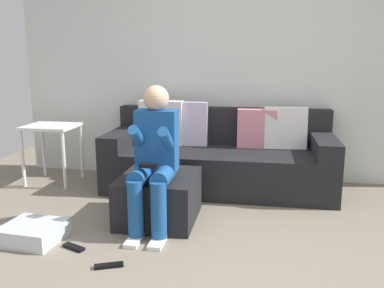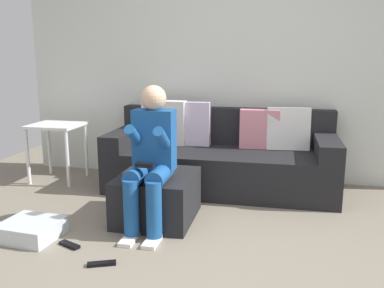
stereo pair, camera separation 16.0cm
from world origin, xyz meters
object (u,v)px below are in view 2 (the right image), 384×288
at_px(remote_near_ottoman, 102,264).
at_px(remote_by_storage_bin, 69,245).
at_px(storage_bin, 31,229).
at_px(person_seated, 151,155).
at_px(couch_sectional, 221,158).
at_px(side_table, 56,134).
at_px(remote_under_side_table, 23,221).
at_px(ottoman, 157,197).

distance_m(remote_near_ottoman, remote_by_storage_bin, 0.40).
bearing_deg(storage_bin, person_seated, 23.68).
xyz_separation_m(remote_near_ottoman, remote_by_storage_bin, (-0.35, 0.21, 0.00)).
bearing_deg(couch_sectional, remote_by_storage_bin, -118.38).
distance_m(couch_sectional, storage_bin, 1.98).
xyz_separation_m(couch_sectional, storage_bin, (-1.22, -1.53, -0.25)).
distance_m(side_table, remote_under_side_table, 1.30).
height_order(side_table, remote_by_storage_bin, side_table).
bearing_deg(ottoman, remote_by_storage_bin, -126.76).
xyz_separation_m(couch_sectional, remote_under_side_table, (-1.47, -1.28, -0.31)).
xyz_separation_m(side_table, remote_near_ottoman, (1.27, -1.69, -0.51)).
relative_size(storage_bin, remote_by_storage_bin, 2.30).
bearing_deg(remote_near_ottoman, remote_by_storage_bin, 126.34).
bearing_deg(side_table, person_seated, -36.26).
distance_m(person_seated, side_table, 1.75).
bearing_deg(remote_near_ottoman, remote_under_side_table, 128.09).
xyz_separation_m(ottoman, storage_bin, (-0.83, -0.56, -0.13)).
relative_size(ottoman, remote_near_ottoman, 3.66).
height_order(couch_sectional, person_seated, person_seated).
distance_m(ottoman, remote_by_storage_bin, 0.81).
xyz_separation_m(ottoman, person_seated, (0.01, -0.19, 0.41)).
relative_size(couch_sectional, remote_by_storage_bin, 12.71).
height_order(person_seated, storage_bin, person_seated).
distance_m(ottoman, remote_near_ottoman, 0.87).
relative_size(couch_sectional, remote_near_ottoman, 12.21).
distance_m(side_table, remote_by_storage_bin, 1.82).
relative_size(side_table, remote_by_storage_bin, 3.51).
relative_size(ottoman, remote_by_storage_bin, 3.80).
xyz_separation_m(side_table, remote_under_side_table, (0.32, -1.15, -0.51)).
relative_size(person_seated, remote_by_storage_bin, 6.29).
bearing_deg(side_table, remote_near_ottoman, -52.97).
bearing_deg(ottoman, storage_bin, -146.00).
distance_m(remote_near_ottoman, remote_under_side_table, 1.09).
relative_size(remote_near_ottoman, remote_under_side_table, 1.32).
distance_m(ottoman, remote_under_side_table, 1.13).
height_order(side_table, remote_under_side_table, side_table).
xyz_separation_m(person_seated, side_table, (-1.41, 1.04, -0.07)).
relative_size(couch_sectional, ottoman, 3.34).
distance_m(storage_bin, remote_under_side_table, 0.36).
bearing_deg(side_table, couch_sectional, 4.06).
bearing_deg(couch_sectional, person_seated, -108.20).
distance_m(storage_bin, remote_by_storage_bin, 0.37).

